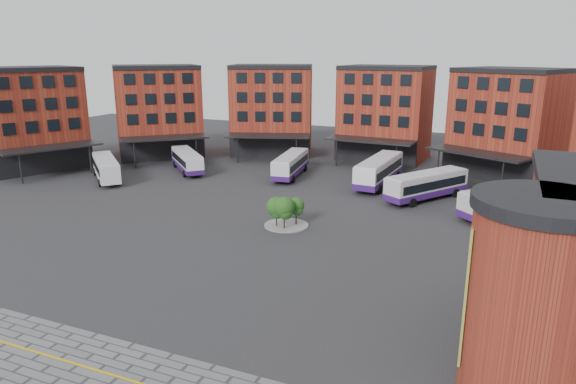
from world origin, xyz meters
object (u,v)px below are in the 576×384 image
at_px(bus_c, 291,165).
at_px(bus_f, 507,202).
at_px(bus_b, 187,160).
at_px(bus_d, 379,171).
at_px(bus_e, 427,185).
at_px(bus_a, 106,167).
at_px(tree_island, 284,209).

distance_m(bus_c, bus_f, 28.67).
xyz_separation_m(bus_b, bus_d, (27.17, 3.08, 0.30)).
bearing_deg(bus_d, bus_b, -169.82).
bearing_deg(bus_e, bus_a, -137.23).
relative_size(bus_b, bus_f, 0.94).
bearing_deg(bus_b, bus_c, -34.79).
bearing_deg(bus_c, bus_e, -20.92).
bearing_deg(bus_d, bus_e, -30.34).
distance_m(bus_c, bus_e, 19.46).
bearing_deg(bus_f, bus_b, -143.26).
relative_size(bus_e, bus_f, 1.13).
distance_m(tree_island, bus_c, 21.30).
height_order(bus_a, bus_b, bus_a).
bearing_deg(bus_c, bus_d, -7.32).
xyz_separation_m(tree_island, bus_a, (-29.61, 8.35, -0.06)).
bearing_deg(bus_b, bus_f, -52.62).
relative_size(bus_b, bus_c, 0.82).
height_order(tree_island, bus_e, tree_island).
height_order(bus_c, bus_d, bus_d).
distance_m(bus_a, bus_c, 24.83).
bearing_deg(tree_island, bus_d, 76.88).
distance_m(bus_d, bus_e, 8.06).
height_order(bus_b, bus_d, bus_d).
relative_size(bus_c, bus_e, 1.02).
relative_size(bus_d, bus_e, 1.14).
bearing_deg(tree_island, bus_f, 31.09).
xyz_separation_m(bus_b, bus_c, (14.89, 2.96, 0.07)).
relative_size(bus_a, bus_d, 0.76).
distance_m(tree_island, bus_d, 20.54).
xyz_separation_m(tree_island, bus_b, (-22.51, 16.93, -0.26)).
xyz_separation_m(bus_e, bus_f, (8.62, -3.46, -0.06)).
xyz_separation_m(bus_a, bus_d, (34.28, 11.65, 0.10)).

